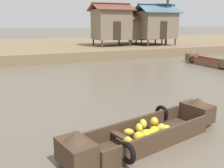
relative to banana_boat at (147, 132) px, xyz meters
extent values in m
plane|color=#665B4C|center=(-1.34, 6.18, -0.31)|extent=(300.00, 300.00, 0.00)
cube|color=#7F6B4C|center=(-1.34, 24.43, 0.09)|extent=(160.00, 20.00, 0.80)
cube|color=#473323|center=(0.01, 0.01, -0.25)|extent=(3.89, 2.01, 0.12)
cube|color=#473323|center=(-0.12, 0.52, 0.01)|extent=(3.64, 0.99, 0.40)
cube|color=#473323|center=(0.14, -0.50, 0.01)|extent=(3.64, 0.99, 0.40)
cube|color=#473323|center=(2.12, 0.54, 0.08)|extent=(0.84, 1.08, 0.54)
cone|color=#473323|center=(2.12, 0.54, 0.45)|extent=(0.68, 0.68, 0.20)
cube|color=#473323|center=(-2.10, -0.52, 0.08)|extent=(0.84, 1.08, 0.54)
cone|color=#473323|center=(-2.10, -0.52, 0.45)|extent=(0.68, 0.68, 0.20)
cube|color=#473323|center=(-0.76, -0.18, 0.03)|extent=(0.44, 1.04, 0.05)
torus|color=black|center=(1.07, 0.94, 0.05)|extent=(0.24, 0.53, 0.52)
torus|color=black|center=(-1.04, -0.92, 0.05)|extent=(0.24, 0.53, 0.52)
ellipsoid|color=yellow|center=(-0.51, 0.10, 0.03)|extent=(0.33, 0.29, 0.19)
ellipsoid|color=yellow|center=(-0.05, -0.28, 0.07)|extent=(0.34, 0.24, 0.26)
ellipsoid|color=yellow|center=(0.05, 0.34, 0.08)|extent=(0.33, 0.39, 0.28)
ellipsoid|color=gold|center=(-0.81, -0.45, 0.06)|extent=(0.30, 0.32, 0.27)
ellipsoid|color=yellow|center=(-0.23, 0.05, 0.13)|extent=(0.27, 0.34, 0.23)
ellipsoid|color=yellow|center=(-0.45, -0.33, 0.07)|extent=(0.35, 0.34, 0.28)
ellipsoid|color=yellow|center=(0.41, 0.32, 0.10)|extent=(0.31, 0.32, 0.28)
ellipsoid|color=yellow|center=(0.48, -0.19, 0.05)|extent=(0.30, 0.37, 0.24)
ellipsoid|color=yellow|center=(-0.21, -0.29, 0.06)|extent=(0.23, 0.34, 0.19)
ellipsoid|color=gold|center=(-0.14, -0.22, 0.07)|extent=(0.39, 0.34, 0.21)
ellipsoid|color=gold|center=(0.34, -0.13, 0.11)|extent=(0.33, 0.28, 0.23)
ellipsoid|color=yellow|center=(0.14, -0.13, 0.08)|extent=(0.35, 0.35, 0.19)
cube|color=brown|center=(10.74, 9.45, -0.25)|extent=(1.05, 3.13, 0.12)
cube|color=brown|center=(11.23, 9.45, -0.02)|extent=(0.09, 3.13, 0.34)
cube|color=brown|center=(10.26, 9.45, -0.02)|extent=(0.09, 3.13, 0.34)
cube|color=maroon|center=(11.23, 9.45, 0.18)|extent=(0.10, 3.13, 0.05)
cube|color=maroon|center=(10.26, 9.45, 0.18)|extent=(0.10, 3.13, 0.05)
cube|color=brown|center=(10.75, 11.30, 0.10)|extent=(0.89, 0.57, 0.58)
cone|color=brown|center=(10.75, 11.30, 0.49)|extent=(0.56, 0.56, 0.20)
cube|color=brown|center=(10.74, 10.12, 0.00)|extent=(0.94, 0.20, 0.05)
torus|color=black|center=(10.14, 10.50, 0.02)|extent=(0.52, 0.12, 0.52)
cylinder|color=#4C3826|center=(5.37, 17.96, 0.82)|extent=(0.16, 0.16, 0.66)
cylinder|color=#4C3826|center=(8.35, 17.96, 0.82)|extent=(0.16, 0.16, 0.66)
cylinder|color=#4C3826|center=(5.37, 20.62, 0.82)|extent=(0.16, 0.16, 0.66)
cylinder|color=#4C3826|center=(8.35, 20.62, 0.82)|extent=(0.16, 0.16, 0.66)
cube|color=#7A6B56|center=(6.86, 19.29, 2.65)|extent=(3.39, 3.07, 2.99)
cube|color=#2D2319|center=(6.86, 17.74, 2.05)|extent=(0.80, 0.04, 1.80)
cube|color=brown|center=(6.86, 18.52, 4.38)|extent=(4.09, 2.03, 0.81)
cube|color=brown|center=(6.86, 20.06, 4.38)|extent=(4.09, 2.03, 0.81)
cylinder|color=#4C3826|center=(8.93, 18.77, 0.76)|extent=(0.16, 0.16, 0.52)
cylinder|color=#4C3826|center=(11.89, 18.77, 0.76)|extent=(0.16, 0.16, 0.52)
cylinder|color=#4C3826|center=(8.93, 21.89, 0.76)|extent=(0.16, 0.16, 0.52)
cylinder|color=#4C3826|center=(11.89, 21.89, 0.76)|extent=(0.16, 0.16, 0.52)
cube|color=#7A6B56|center=(10.41, 20.33, 2.20)|extent=(3.36, 3.52, 2.37)
cube|color=#2D2319|center=(10.41, 18.55, 1.92)|extent=(0.80, 0.04, 1.80)
cube|color=brown|center=(10.41, 19.45, 3.72)|extent=(4.06, 2.24, 1.23)
cube|color=brown|center=(10.41, 21.21, 3.72)|extent=(4.06, 2.24, 1.23)
cylinder|color=#4C3826|center=(9.96, 17.07, 0.83)|extent=(0.16, 0.16, 0.68)
cylinder|color=#4C3826|center=(13.27, 17.07, 0.83)|extent=(0.16, 0.16, 0.68)
cylinder|color=#4C3826|center=(9.96, 19.59, 0.83)|extent=(0.16, 0.16, 0.68)
cylinder|color=#4C3826|center=(13.27, 19.59, 0.83)|extent=(0.16, 0.16, 0.68)
cube|color=#7A6B56|center=(11.61, 18.33, 2.58)|extent=(3.70, 2.92, 2.81)
cube|color=#2D2319|center=(11.61, 16.85, 2.07)|extent=(0.80, 0.04, 1.80)
cube|color=slate|center=(11.61, 17.60, 4.26)|extent=(4.40, 1.94, 1.00)
cube|color=slate|center=(11.61, 19.06, 4.26)|extent=(4.40, 1.94, 1.00)
cylinder|color=brown|center=(12.66, 17.90, 3.25)|extent=(0.24, 0.24, 5.50)
camera|label=1|loc=(-3.32, -5.52, 2.86)|focal=40.97mm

